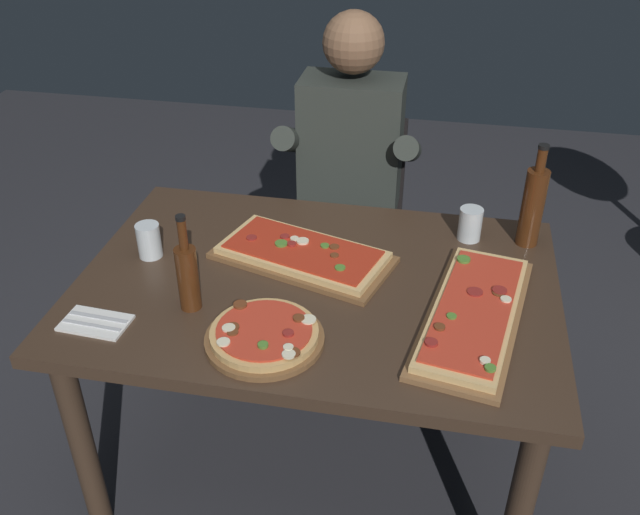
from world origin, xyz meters
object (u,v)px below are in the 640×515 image
object	(u,v)px
pizza_rectangular_left	(474,313)
dining_table	(317,307)
pizza_round_far	(264,335)
tumbler_near_camera	(149,242)
wine_bottle_dark	(533,205)
pizza_rectangular_front	(303,254)
oil_bottle_amber	(188,275)
seated_diner	(348,171)
diner_chair	(352,215)
tumbler_far_side	(470,226)

from	to	relation	value
pizza_rectangular_left	dining_table	bearing A→B (deg)	168.11
pizza_round_far	tumbler_near_camera	world-z (taller)	tumbler_near_camera
pizza_round_far	wine_bottle_dark	size ratio (longest dim) A/B	0.93
wine_bottle_dark	tumbler_near_camera	size ratio (longest dim) A/B	3.11
pizza_round_far	wine_bottle_dark	bearing A→B (deg)	42.40
pizza_rectangular_front	pizza_rectangular_left	bearing A→B (deg)	-20.93
pizza_rectangular_front	oil_bottle_amber	bearing A→B (deg)	-130.99
dining_table	pizza_rectangular_left	world-z (taller)	pizza_rectangular_left
dining_table	pizza_round_far	size ratio (longest dim) A/B	4.47
pizza_rectangular_front	pizza_rectangular_left	distance (m)	0.55
seated_diner	pizza_round_far	bearing A→B (deg)	-93.12
pizza_rectangular_left	diner_chair	size ratio (longest dim) A/B	0.75
pizza_rectangular_left	tumbler_far_side	distance (m)	0.43
pizza_round_far	diner_chair	distance (m)	1.19
dining_table	pizza_round_far	bearing A→B (deg)	-104.94
oil_bottle_amber	seated_diner	distance (m)	0.98
tumbler_near_camera	dining_table	bearing A→B (deg)	-3.91
seated_diner	tumbler_far_side	bearing A→B (deg)	-41.69
seated_diner	pizza_rectangular_front	bearing A→B (deg)	-93.76
wine_bottle_dark	diner_chair	bearing A→B (deg)	140.90
pizza_round_far	oil_bottle_amber	bearing A→B (deg)	155.95
oil_bottle_amber	seated_diner	size ratio (longest dim) A/B	0.22
diner_chair	seated_diner	distance (m)	0.28
wine_bottle_dark	seated_diner	world-z (taller)	seated_diner
pizza_rectangular_front	seated_diner	size ratio (longest dim) A/B	0.44
oil_bottle_amber	diner_chair	distance (m)	1.14
oil_bottle_amber	tumbler_near_camera	world-z (taller)	oil_bottle_amber
oil_bottle_amber	seated_diner	xyz separation A→B (m)	(0.30, 0.93, -0.10)
oil_bottle_amber	diner_chair	size ratio (longest dim) A/B	0.33
dining_table	tumbler_far_side	world-z (taller)	tumbler_far_side
pizza_rectangular_front	pizza_round_far	world-z (taller)	same
dining_table	pizza_rectangular_front	bearing A→B (deg)	122.17
pizza_rectangular_left	pizza_round_far	bearing A→B (deg)	-159.29
oil_bottle_amber	tumbler_near_camera	distance (m)	0.32
wine_bottle_dark	tumbler_near_camera	xyz separation A→B (m)	(-1.15, -0.30, -0.09)
tumbler_near_camera	diner_chair	xyz separation A→B (m)	(0.51, 0.82, -0.30)
pizza_round_far	dining_table	bearing A→B (deg)	75.06
pizza_rectangular_left	tumbler_near_camera	distance (m)	0.99
tumbler_near_camera	pizza_round_far	bearing A→B (deg)	-36.32
oil_bottle_amber	dining_table	bearing A→B (deg)	30.77
diner_chair	seated_diner	xyz separation A→B (m)	(0.00, -0.12, 0.26)
tumbler_near_camera	diner_chair	bearing A→B (deg)	58.14
pizza_rectangular_left	wine_bottle_dark	distance (m)	0.48
dining_table	seated_diner	distance (m)	0.74
tumbler_far_side	seated_diner	xyz separation A→B (m)	(-0.46, 0.41, -0.04)
pizza_rectangular_front	wine_bottle_dark	bearing A→B (deg)	19.04
pizza_round_far	oil_bottle_amber	world-z (taller)	oil_bottle_amber
wine_bottle_dark	pizza_rectangular_front	bearing A→B (deg)	-160.96
pizza_rectangular_front	tumbler_near_camera	bearing A→B (deg)	-171.93
tumbler_near_camera	tumbler_far_side	xyz separation A→B (m)	(0.97, 0.29, -0.00)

